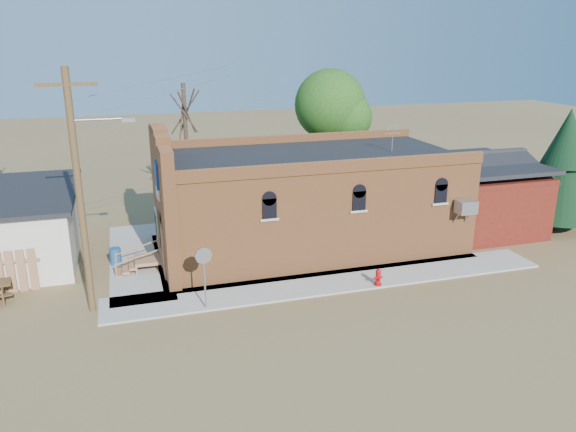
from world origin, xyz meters
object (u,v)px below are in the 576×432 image
object	(u,v)px
brick_bar	(303,201)
utility_pole	(80,189)
fire_hydrant	(378,277)
trash_barrel	(116,256)
stop_sign	(204,261)

from	to	relation	value
brick_bar	utility_pole	distance (m)	10.96
utility_pole	fire_hydrant	world-z (taller)	utility_pole
trash_barrel	fire_hydrant	bearing A→B (deg)	-27.90
brick_bar	fire_hydrant	bearing A→B (deg)	-75.04
stop_sign	trash_barrel	bearing A→B (deg)	136.05
brick_bar	trash_barrel	world-z (taller)	brick_bar
utility_pole	fire_hydrant	bearing A→B (deg)	-6.10
brick_bar	fire_hydrant	world-z (taller)	brick_bar
stop_sign	fire_hydrant	bearing A→B (deg)	15.57
fire_hydrant	trash_barrel	size ratio (longest dim) A/B	0.93
trash_barrel	brick_bar	bearing A→B (deg)	-0.10
brick_bar	trash_barrel	bearing A→B (deg)	179.90
fire_hydrant	trash_barrel	world-z (taller)	trash_barrel
utility_pole	brick_bar	bearing A→B (deg)	23.69
brick_bar	stop_sign	bearing A→B (deg)	-136.07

